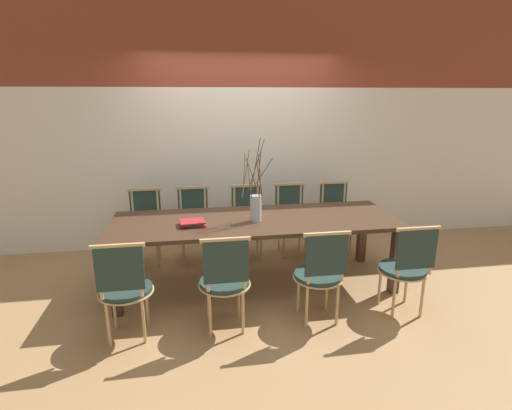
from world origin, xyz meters
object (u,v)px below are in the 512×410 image
at_px(chair_near_center, 320,272).
at_px(book_stack, 193,223).
at_px(dining_table, 256,226).
at_px(vase_centerpiece, 256,206).
at_px(chair_far_center, 248,219).

xyz_separation_m(chair_near_center, book_stack, (-1.09, 0.70, 0.28)).
relative_size(dining_table, book_stack, 10.95).
xyz_separation_m(dining_table, vase_centerpiece, (-0.01, -0.07, 0.24)).
bearing_deg(book_stack, chair_near_center, -32.88).
bearing_deg(chair_far_center, chair_near_center, 104.14).
distance_m(dining_table, book_stack, 0.67).
bearing_deg(dining_table, chair_far_center, 88.09).
relative_size(chair_far_center, book_stack, 3.32).
height_order(chair_far_center, vase_centerpiece, vase_centerpiece).
distance_m(dining_table, chair_far_center, 0.83).
bearing_deg(vase_centerpiece, chair_far_center, 87.27).
height_order(chair_near_center, book_stack, chair_near_center).
bearing_deg(book_stack, chair_far_center, 53.75).
relative_size(dining_table, chair_far_center, 3.30).
bearing_deg(book_stack, dining_table, 9.65).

